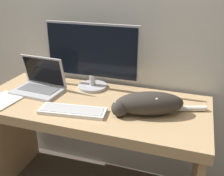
{
  "coord_description": "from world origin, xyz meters",
  "views": [
    {
      "loc": [
        0.58,
        -1.01,
        1.47
      ],
      "look_at": [
        0.14,
        0.28,
        0.87
      ],
      "focal_mm": 42.0,
      "sensor_mm": 36.0,
      "label": 1
    }
  ],
  "objects_px": {
    "laptop": "(40,85)",
    "cat": "(148,103)",
    "external_keyboard": "(73,111)",
    "monitor": "(92,55)"
  },
  "relations": [
    {
      "from": "laptop",
      "to": "external_keyboard",
      "type": "bearing_deg",
      "value": -26.97
    },
    {
      "from": "laptop",
      "to": "external_keyboard",
      "type": "distance_m",
      "value": 0.4
    },
    {
      "from": "monitor",
      "to": "external_keyboard",
      "type": "height_order",
      "value": "monitor"
    },
    {
      "from": "laptop",
      "to": "cat",
      "type": "relative_size",
      "value": 0.64
    },
    {
      "from": "monitor",
      "to": "external_keyboard",
      "type": "distance_m",
      "value": 0.43
    },
    {
      "from": "external_keyboard",
      "to": "monitor",
      "type": "bearing_deg",
      "value": 86.93
    },
    {
      "from": "laptop",
      "to": "external_keyboard",
      "type": "xyz_separation_m",
      "value": [
        0.34,
        -0.2,
        -0.04
      ]
    },
    {
      "from": "laptop",
      "to": "cat",
      "type": "bearing_deg",
      "value": -2.63
    },
    {
      "from": "monitor",
      "to": "laptop",
      "type": "height_order",
      "value": "monitor"
    },
    {
      "from": "cat",
      "to": "laptop",
      "type": "bearing_deg",
      "value": 153.82
    }
  ]
}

